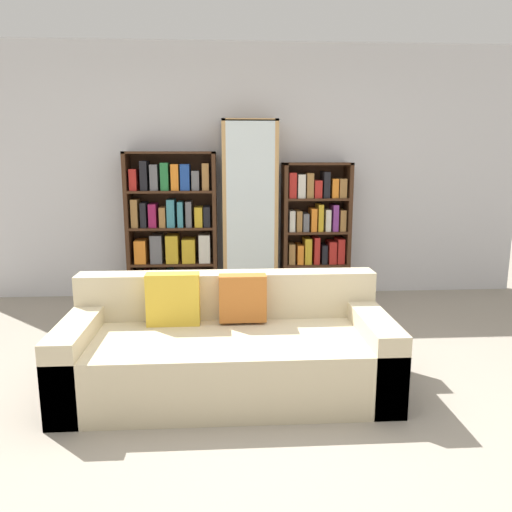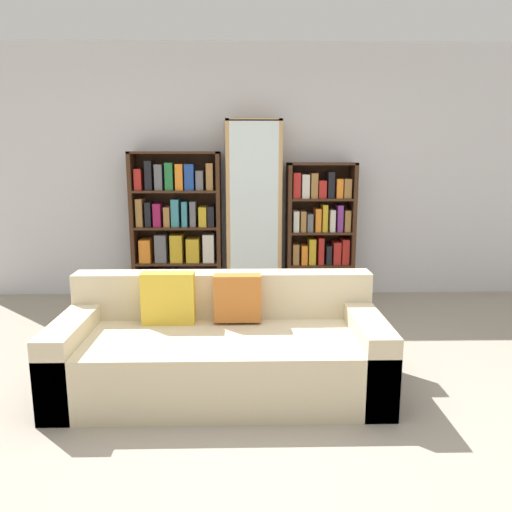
{
  "view_description": "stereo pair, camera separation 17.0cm",
  "coord_description": "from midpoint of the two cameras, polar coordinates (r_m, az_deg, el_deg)",
  "views": [
    {
      "loc": [
        -0.23,
        -2.71,
        1.55
      ],
      "look_at": [
        0.03,
        1.48,
        0.69
      ],
      "focal_mm": 35.0,
      "sensor_mm": 36.0,
      "label": 1
    },
    {
      "loc": [
        -0.06,
        -2.71,
        1.55
      ],
      "look_at": [
        0.03,
        1.48,
        0.69
      ],
      "focal_mm": 35.0,
      "sensor_mm": 36.0,
      "label": 2
    }
  ],
  "objects": [
    {
      "name": "ground_plane",
      "position": [
        3.12,
        1.61,
        -18.2
      ],
      "size": [
        16.0,
        16.0,
        0.0
      ],
      "primitive_type": "plane",
      "color": "gray"
    },
    {
      "name": "wall_back",
      "position": [
        5.51,
        0.26,
        9.46
      ],
      "size": [
        6.13,
        0.06,
        2.7
      ],
      "color": "silver",
      "rests_on": "ground"
    },
    {
      "name": "couch",
      "position": [
        3.41,
        -2.55,
        -10.66
      ],
      "size": [
        2.11,
        0.92,
        0.76
      ],
      "color": "beige",
      "rests_on": "ground"
    },
    {
      "name": "bookshelf_left",
      "position": [
        5.39,
        -8.12,
        2.94
      ],
      "size": [
        0.94,
        0.32,
        1.58
      ],
      "color": "#3D2314",
      "rests_on": "ground"
    },
    {
      "name": "display_cabinet",
      "position": [
        5.32,
        0.67,
        5.05
      ],
      "size": [
        0.57,
        0.36,
        1.9
      ],
      "color": "tan",
      "rests_on": "ground"
    },
    {
      "name": "bookshelf_right",
      "position": [
        5.43,
        8.21,
        2.55
      ],
      "size": [
        0.72,
        0.32,
        1.47
      ],
      "color": "#3D2314",
      "rests_on": "ground"
    },
    {
      "name": "wine_bottle",
      "position": [
        4.81,
        5.76,
        -5.22
      ],
      "size": [
        0.08,
        0.08,
        0.41
      ],
      "color": "#192333",
      "rests_on": "ground"
    }
  ]
}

